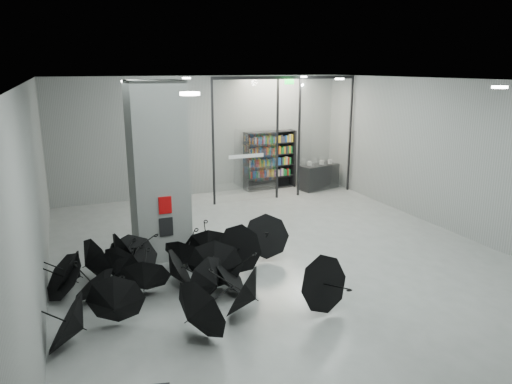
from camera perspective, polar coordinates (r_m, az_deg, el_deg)
name	(u,v)px	position (r m, az deg, el deg)	size (l,w,h in m)	color
room	(297,139)	(9.84, 4.97, 6.26)	(14.00, 14.02, 4.01)	gray
column	(158,171)	(11.07, -11.61, 2.51)	(1.20, 1.20, 4.00)	slate
fire_cabinet	(165,205)	(10.63, -10.79, -1.56)	(0.28, 0.04, 0.38)	#A50A07
info_panel	(166,227)	(10.78, -10.66, -4.11)	(0.30, 0.03, 0.42)	black
exit_sign	(289,82)	(15.56, 3.99, 12.97)	(0.30, 0.06, 0.15)	#0CE533
glass_partition	(285,133)	(15.87, 3.53, 7.08)	(5.06, 0.08, 4.00)	silver
bookshelf	(270,160)	(17.17, 1.67, 3.81)	(1.89, 0.38, 2.07)	black
shop_counter	(319,177)	(17.37, 7.49, 1.82)	(1.48, 0.59, 0.89)	black
umbrella_cluster	(172,278)	(9.53, -10.03, -10.12)	(5.65, 4.33, 1.33)	black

